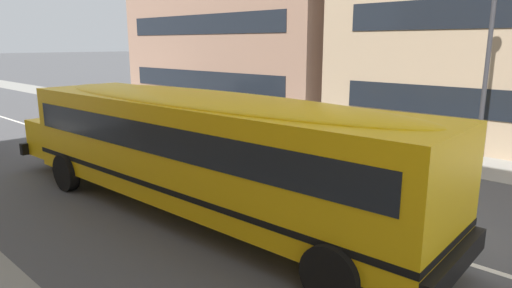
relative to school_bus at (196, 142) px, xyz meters
name	(u,v)px	position (x,y,z in m)	size (l,w,h in m)	color
ground_plane	(390,239)	(4.18, 1.79, -1.77)	(400.00, 400.00, 0.00)	#4C4C4F
sidewalk_far	(494,169)	(4.18, 9.16, -1.76)	(120.00, 3.00, 0.01)	gray
lane_centreline	(390,239)	(4.18, 1.79, -1.77)	(110.00, 0.16, 0.01)	silver
school_bus	(196,142)	(0.00, 0.00, 0.00)	(13.39, 3.20, 2.98)	yellow
parked_car_black_near_corner	(143,106)	(-11.96, 6.27, -0.92)	(3.99, 2.05, 1.64)	black
street_lamp	(491,35)	(3.80, 8.46, 2.55)	(0.44, 0.44, 6.80)	#38383D
apartment_block_far_left	(260,3)	(-12.48, 15.80, 4.88)	(15.47, 10.34, 13.30)	#93705B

